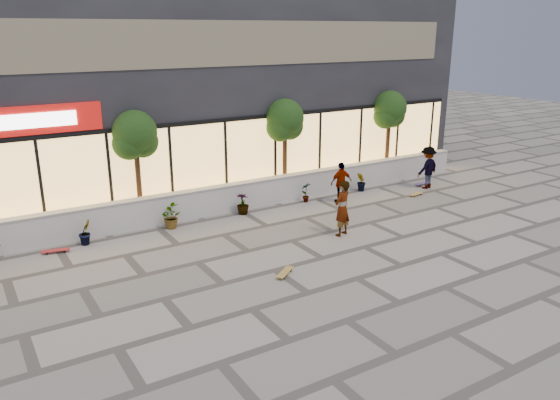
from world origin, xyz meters
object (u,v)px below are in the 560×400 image
skater_right_near (341,182)px  skater_center (342,208)px  skateboard_right_far (423,183)px  skateboard_left (56,250)px  skateboard_center (285,272)px  tree_midwest (135,138)px  tree_east (389,112)px  tree_mideast (285,122)px  skater_right_far (428,168)px  skateboard_right_near (416,194)px

skater_right_near → skater_center: bearing=57.3°
skater_center → skateboard_right_far: skater_center is taller
skateboard_left → skateboard_center: bearing=-30.7°
tree_midwest → skater_center: 7.38m
tree_midwest → tree_east: 11.50m
tree_midwest → skateboard_right_far: (11.88, -1.93, -2.90)m
tree_mideast → skater_center: 5.33m
tree_midwest → skater_right_far: tree_midwest is taller
tree_east → skateboard_right_near: size_ratio=5.29×
tree_mideast → skateboard_right_far: bearing=-18.2°
skater_right_near → skateboard_right_far: bearing=-174.5°
tree_east → skateboard_center: bearing=-145.9°
skateboard_center → tree_mideast: bearing=21.3°
tree_midwest → skateboard_center: bearing=-73.3°
skater_right_near → skateboard_center: (-5.40, -4.47, -0.72)m
skater_center → skateboard_right_near: size_ratio=2.51×
skater_right_near → skateboard_left: 10.53m
tree_mideast → skater_right_near: size_ratio=2.44×
skater_right_near → skateboard_left: (-10.50, 0.50, -0.72)m
skateboard_right_near → tree_east: bearing=63.3°
tree_mideast → skateboard_right_near: bearing=-33.1°
skateboard_right_near → skater_right_far: bearing=19.4°
tree_mideast → tree_east: size_ratio=1.00×
tree_midwest → skateboard_center: size_ratio=4.96×
tree_mideast → tree_midwest: bearing=180.0°
tree_mideast → skateboard_center: size_ratio=4.96×
tree_mideast → tree_east: 5.50m
skateboard_left → tree_mideast: bearing=22.8°
skateboard_center → skater_right_far: bearing=-13.6°
tree_mideast → skateboard_center: tree_mideast is taller
tree_east → skater_right_far: tree_east is taller
skateboard_right_far → skater_right_far: bearing=-121.8°
skater_center → skateboard_right_far: bearing=-175.9°
tree_midwest → skateboard_right_far: bearing=-9.2°
tree_midwest → skater_right_far: (11.68, -2.33, -2.09)m
tree_east → skater_center: 8.24m
skater_right_far → skateboard_center: bearing=14.5°
tree_mideast → skateboard_right_near: (4.50, -2.94, -2.91)m
tree_mideast → skater_right_near: (1.34, -2.00, -2.18)m
tree_midwest → tree_east: same height
tree_mideast → tree_east: (5.50, 0.00, 0.00)m
skateboard_left → tree_midwest: bearing=38.9°
tree_mideast → skater_center: size_ratio=2.11×
skater_center → skateboard_center: 3.70m
tree_midwest → skater_right_near: size_ratio=2.44×
tree_east → skateboard_center: size_ratio=4.96×
tree_midwest → skater_right_near: tree_midwest is taller
tree_mideast → skater_right_near: tree_mideast is taller
tree_mideast → skateboard_left: (-9.16, -1.50, -2.90)m
skater_right_near → skateboard_right_far: 4.59m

